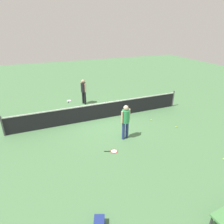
{
  "coord_description": "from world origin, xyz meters",
  "views": [
    {
      "loc": [
        -3.17,
        -9.51,
        4.98
      ],
      "look_at": [
        0.19,
        -1.21,
        0.9
      ],
      "focal_mm": 30.94,
      "sensor_mm": 36.0,
      "label": 1
    }
  ],
  "objects": [
    {
      "name": "tennis_ball_midcourt",
      "position": [
        3.33,
        -2.48,
        0.03
      ],
      "size": [
        0.07,
        0.07,
        0.07
      ],
      "primitive_type": "sphere",
      "color": "#C6E033",
      "rests_on": "ground_plane"
    },
    {
      "name": "court_net",
      "position": [
        0.0,
        0.0,
        0.5
      ],
      "size": [
        10.09,
        0.09,
        1.07
      ],
      "color": "#4C4C51",
      "rests_on": "ground_plane"
    },
    {
      "name": "tennis_racket_near_player",
      "position": [
        -0.55,
        -3.19,
        0.01
      ],
      "size": [
        0.61,
        0.4,
        0.03
      ],
      "color": "red",
      "rests_on": "ground_plane"
    },
    {
      "name": "tennis_ball_near_player",
      "position": [
        2.55,
        -1.3,
        0.03
      ],
      "size": [
        0.07,
        0.07,
        0.07
      ],
      "primitive_type": "sphere",
      "color": "#C6E033",
      "rests_on": "ground_plane"
    },
    {
      "name": "tennis_racket_far_player",
      "position": [
        -1.21,
        3.54,
        0.01
      ],
      "size": [
        0.39,
        0.61,
        0.03
      ],
      "color": "white",
      "rests_on": "ground_plane"
    },
    {
      "name": "player_near_side",
      "position": [
        0.37,
        -2.41,
        1.01
      ],
      "size": [
        0.53,
        0.41,
        1.7
      ],
      "color": "navy",
      "rests_on": "ground_plane"
    },
    {
      "name": "ground_plane",
      "position": [
        0.0,
        0.0,
        0.0
      ],
      "size": [
        40.0,
        40.0,
        0.0
      ],
      "primitive_type": "plane",
      "color": "#4C7A4C"
    },
    {
      "name": "tennis_ball_by_net",
      "position": [
        3.37,
        -5.37,
        0.03
      ],
      "size": [
        0.07,
        0.07,
        0.07
      ],
      "primitive_type": "sphere",
      "color": "#C6E033",
      "rests_on": "ground_plane"
    },
    {
      "name": "player_far_side",
      "position": [
        -0.32,
        2.61,
        1.01
      ],
      "size": [
        0.44,
        0.51,
        1.7
      ],
      "color": "black",
      "rests_on": "ground_plane"
    }
  ]
}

